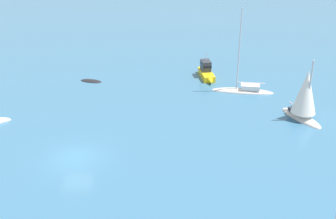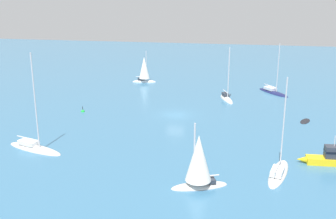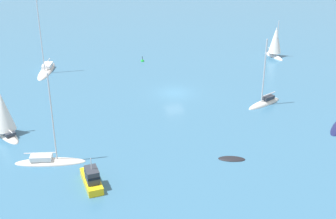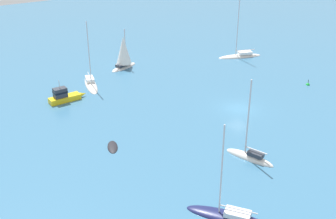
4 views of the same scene
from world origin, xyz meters
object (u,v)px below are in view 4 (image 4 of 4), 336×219
at_px(rib, 113,147).
at_px(channel_buoy, 308,85).
at_px(sailboat_3, 250,157).
at_px(sailboat_1, 240,56).
at_px(sailboat, 228,216).
at_px(sailboat_2, 91,84).
at_px(launch, 64,96).
at_px(sloop, 124,54).

xyz_separation_m(rib, channel_buoy, (-31.92, -1.20, 0.01)).
bearing_deg(sailboat_3, sailboat_1, -58.75).
height_order(sailboat_1, rib, sailboat_1).
xyz_separation_m(sailboat, sailboat_2, (-1.40, -33.59, 0.03)).
height_order(sailboat, rib, sailboat).
bearing_deg(launch, sailboat_1, 0.06).
distance_m(sailboat_1, rib, 35.66).
bearing_deg(channel_buoy, sailboat, 30.74).
relative_size(rib, channel_buoy, 2.76).
relative_size(sailboat_2, channel_buoy, 9.23).
height_order(sailboat_2, sailboat_3, sailboat_2).
relative_size(sailboat_1, sailboat_2, 1.16).
xyz_separation_m(sailboat, sailboat_3, (-7.81, -6.15, 0.05)).
bearing_deg(channel_buoy, launch, -22.21).
bearing_deg(launch, sailboat_2, 30.70).
bearing_deg(sloop, channel_buoy, -68.37).
distance_m(sailboat, rib, 16.11).
distance_m(sailboat_1, sloop, 20.42).
relative_size(launch, sloop, 0.79).
bearing_deg(channel_buoy, sloop, -46.61).
xyz_separation_m(sailboat, launch, (3.76, -30.12, 0.61)).
relative_size(sailboat, sloop, 1.37).
bearing_deg(sailboat, launch, -30.17).
relative_size(sailboat_1, channel_buoy, 10.67).
bearing_deg(channel_buoy, sailboat_3, 27.56).
bearing_deg(sailboat, rib, -25.03).
height_order(launch, sailboat_2, sailboat_2).
height_order(sailboat, sloop, sailboat).
xyz_separation_m(sailboat_3, channel_buoy, (-20.69, -10.79, -0.18)).
height_order(sailboat_2, sloop, sailboat_2).
bearing_deg(channel_buoy, rib, 2.15).
relative_size(sailboat, sailboat_2, 0.91).
bearing_deg(rib, sailboat, -146.02).
height_order(sailboat, sailboat_1, sailboat_1).
distance_m(sailboat_1, channel_buoy, 15.00).
xyz_separation_m(launch, sailboat_1, (-32.11, -1.83, -0.59)).
height_order(sailboat_1, sailboat_2, sailboat_1).
xyz_separation_m(rib, sailboat_3, (-11.24, 9.59, 0.19)).
height_order(sailboat, sailboat_2, sailboat_2).
distance_m(launch, sailboat_1, 32.17).
distance_m(sloop, sailboat_3, 31.64).
bearing_deg(rib, sailboat_1, -41.26).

